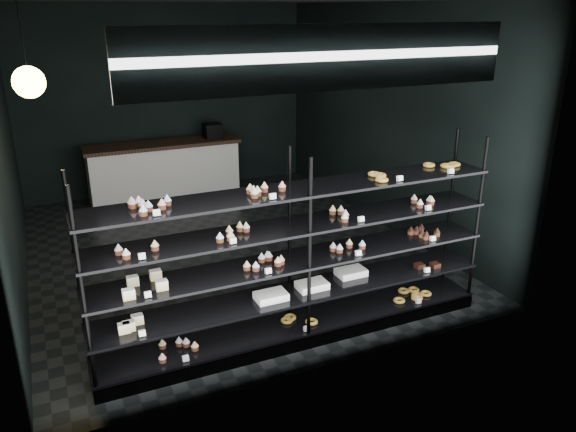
% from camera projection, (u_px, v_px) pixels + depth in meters
% --- Properties ---
extents(room, '(5.01, 6.01, 3.20)m').
position_uv_depth(room, '(219.00, 133.00, 7.21)').
color(room, black).
rests_on(room, ground).
extents(display_shelf, '(4.00, 0.50, 1.91)m').
position_uv_depth(display_shelf, '(297.00, 281.00, 5.43)').
color(display_shelf, black).
rests_on(display_shelf, room).
extents(signage, '(3.30, 0.05, 0.50)m').
position_uv_depth(signage, '(331.00, 58.00, 4.31)').
color(signage, '#0E1B46').
rests_on(signage, room).
extents(pendant_lamp, '(0.30, 0.30, 0.88)m').
position_uv_depth(pendant_lamp, '(29.00, 82.00, 5.31)').
color(pendant_lamp, black).
rests_on(pendant_lamp, room).
extents(service_counter, '(2.60, 0.65, 1.23)m').
position_uv_depth(service_counter, '(165.00, 170.00, 9.64)').
color(service_counter, silver).
rests_on(service_counter, room).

